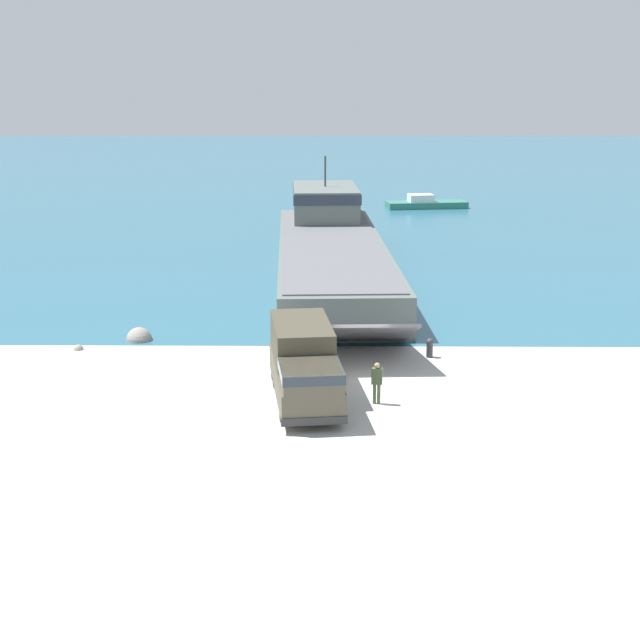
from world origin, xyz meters
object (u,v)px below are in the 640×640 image
(military_truck, at_px, (304,364))
(soldier_on_ramp, at_px, (377,380))
(landing_craft, at_px, (330,245))
(moored_boat_a, at_px, (425,203))
(mooring_bollard, at_px, (430,347))

(military_truck, height_order, soldier_on_ramp, military_truck)
(landing_craft, distance_m, moored_boat_a, 33.74)
(moored_boat_a, bearing_deg, military_truck, -18.90)
(moored_boat_a, bearing_deg, landing_craft, -25.62)
(soldier_on_ramp, relative_size, mooring_bollard, 1.89)
(landing_craft, relative_size, moored_boat_a, 4.34)
(soldier_on_ramp, bearing_deg, mooring_bollard, 165.99)
(soldier_on_ramp, bearing_deg, moored_boat_a, -177.79)
(landing_craft, distance_m, military_truck, 26.91)
(landing_craft, xyz_separation_m, soldier_on_ramp, (1.94, -27.41, -0.72))
(military_truck, distance_m, soldier_on_ramp, 3.10)
(military_truck, height_order, mooring_bollard, military_truck)
(landing_craft, xyz_separation_m, military_truck, (-1.07, -26.89, -0.21))
(soldier_on_ramp, relative_size, moored_boat_a, 0.20)
(landing_craft, bearing_deg, military_truck, -94.94)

